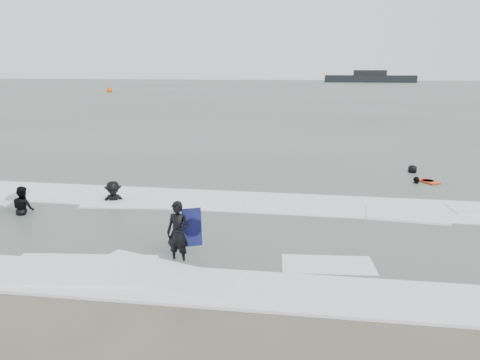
% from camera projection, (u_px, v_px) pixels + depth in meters
% --- Properties ---
extents(ground, '(320.00, 320.00, 0.00)m').
position_uv_depth(ground, '(205.00, 276.00, 10.88)').
color(ground, brown).
rests_on(ground, ground).
extents(sea, '(320.00, 320.00, 0.00)m').
position_uv_depth(sea, '(306.00, 92.00, 87.54)').
color(sea, '#47544C').
rests_on(sea, ground).
extents(surfer_centre, '(0.64, 0.47, 1.60)m').
position_uv_depth(surfer_centre, '(179.00, 263.00, 11.61)').
color(surfer_centre, black).
rests_on(surfer_centre, ground).
extents(surfer_wading, '(0.92, 0.85, 1.53)m').
position_uv_depth(surfer_wading, '(24.00, 215.00, 15.34)').
color(surfer_wading, black).
rests_on(surfer_wading, ground).
extents(surfer_breaker, '(1.23, 1.03, 1.66)m').
position_uv_depth(surfer_breaker, '(114.00, 203.00, 16.64)').
color(surfer_breaker, black).
rests_on(surfer_breaker, ground).
extents(surfer_right_near, '(0.79, 0.93, 1.49)m').
position_uv_depth(surfer_right_near, '(416.00, 185.00, 19.29)').
color(surfer_right_near, black).
rests_on(surfer_right_near, ground).
extents(surfer_right_far, '(0.87, 0.69, 1.56)m').
position_uv_depth(surfer_right_far, '(412.00, 174.00, 21.22)').
color(surfer_right_far, black).
rests_on(surfer_right_far, ground).
extents(surf_foam, '(30.03, 9.06, 0.09)m').
position_uv_depth(surf_foam, '(233.00, 223.00, 14.42)').
color(surf_foam, white).
rests_on(surf_foam, ground).
extents(bodyboards, '(15.30, 9.91, 1.25)m').
position_uv_depth(bodyboards, '(232.00, 198.00, 15.52)').
color(bodyboards, '#0E1245').
rests_on(bodyboards, ground).
extents(buoy, '(1.00, 1.00, 1.65)m').
position_uv_depth(buoy, '(109.00, 90.00, 86.80)').
color(buoy, '#E2540A').
rests_on(buoy, ground).
extents(vessel_horizon, '(26.65, 4.76, 3.62)m').
position_uv_depth(vessel_horizon, '(370.00, 78.00, 140.46)').
color(vessel_horizon, black).
rests_on(vessel_horizon, ground).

